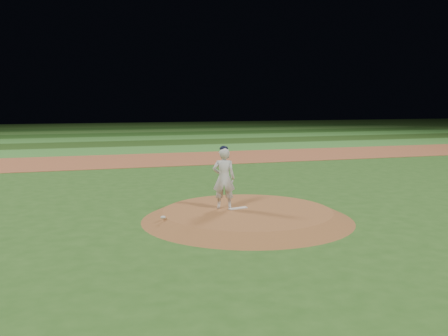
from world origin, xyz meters
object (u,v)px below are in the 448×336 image
object	(u,v)px
rosin_bag	(163,217)
pitcher_on_mound	(224,178)
pitching_rubber	(238,208)
pitchers_mound	(247,215)

from	to	relation	value
rosin_bag	pitcher_on_mound	world-z (taller)	pitcher_on_mound
rosin_bag	pitching_rubber	bearing A→B (deg)	13.76
pitching_rubber	pitcher_on_mound	bearing A→B (deg)	144.30
pitchers_mound	rosin_bag	xyz separation A→B (m)	(-2.28, -0.29, 0.16)
rosin_bag	pitchers_mound	bearing A→B (deg)	7.29
pitching_rubber	rosin_bag	size ratio (longest dim) A/B	4.06
pitchers_mound	rosin_bag	world-z (taller)	rosin_bag
pitcher_on_mound	pitchers_mound	bearing A→B (deg)	-35.14
pitchers_mound	pitching_rubber	bearing A→B (deg)	129.09
pitchers_mound	pitcher_on_mound	xyz separation A→B (m)	(-0.53, 0.37, 0.95)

